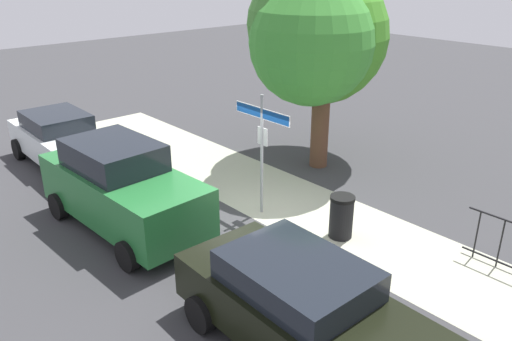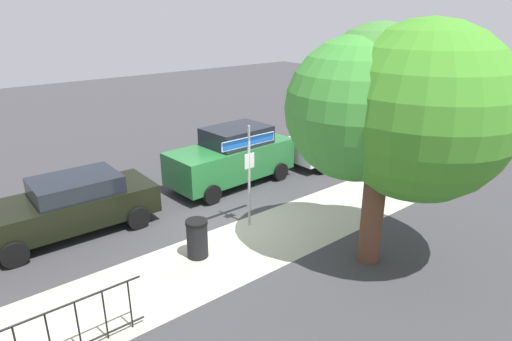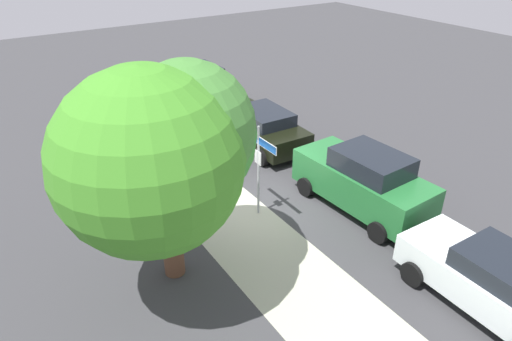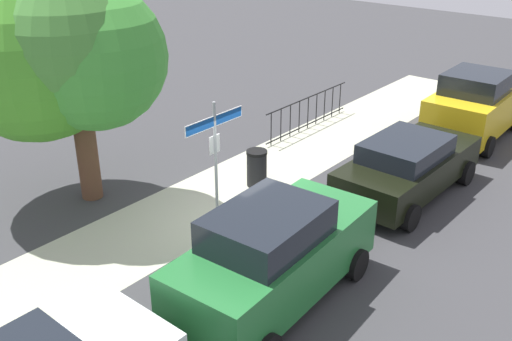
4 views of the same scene
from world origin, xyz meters
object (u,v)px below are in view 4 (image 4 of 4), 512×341
object	(u,v)px
shade_tree	(58,53)
car_black	(408,166)
car_yellow	(475,105)
car_green	(274,255)
trash_bin	(257,168)
street_sign	(215,141)

from	to	relation	value
shade_tree	car_black	distance (m)	8.70
shade_tree	car_yellow	xyz separation A→B (m)	(10.57, -5.80, -2.70)
shade_tree	car_green	world-z (taller)	shade_tree
car_black	trash_bin	size ratio (longest dim) A/B	4.73
car_yellow	car_green	bearing A→B (deg)	-179.32
car_black	car_green	bearing A→B (deg)	-177.94
car_black	trash_bin	xyz separation A→B (m)	(-1.97, 3.26, -0.32)
shade_tree	car_green	xyz separation A→B (m)	(-0.02, -6.14, -2.74)
trash_bin	car_black	bearing A→B (deg)	-58.83
car_green	car_black	world-z (taller)	car_green
street_sign	shade_tree	size ratio (longest dim) A/B	0.51
street_sign	car_black	world-z (taller)	street_sign
street_sign	car_green	distance (m)	3.39
street_sign	car_black	bearing A→B (deg)	-34.50
street_sign	shade_tree	xyz separation A→B (m)	(-1.50, 3.29, 1.72)
car_black	car_yellow	bearing A→B (deg)	4.08
shade_tree	trash_bin	distance (m)	5.57
street_sign	car_green	xyz separation A→B (m)	(-1.52, -2.85, -1.02)
car_black	car_yellow	xyz separation A→B (m)	(5.04, 0.26, 0.23)
shade_tree	trash_bin	xyz separation A→B (m)	(3.55, -2.79, -3.25)
street_sign	shade_tree	world-z (taller)	shade_tree
street_sign	trash_bin	size ratio (longest dim) A/B	2.98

